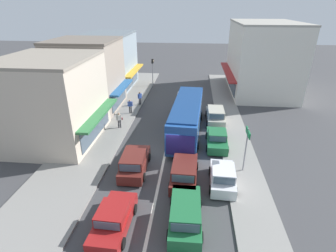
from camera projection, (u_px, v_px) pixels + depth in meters
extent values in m
plane|color=#3F3F42|center=(165.00, 156.00, 21.96)|extent=(140.00, 140.00, 0.00)
cube|color=silver|center=(169.00, 134.00, 25.57)|extent=(0.20, 28.00, 0.01)
cube|color=gray|center=(108.00, 123.00, 27.96)|extent=(5.20, 44.00, 0.14)
cube|color=gray|center=(231.00, 128.00, 26.78)|extent=(2.80, 44.00, 0.12)
cube|color=beige|center=(53.00, 102.00, 23.20)|extent=(7.27, 8.57, 7.39)
cube|color=#2D703D|center=(99.00, 114.00, 23.25)|extent=(1.10, 7.89, 0.20)
cube|color=#425160|center=(96.00, 127.00, 23.84)|extent=(0.06, 6.86, 1.80)
cube|color=gray|center=(44.00, 58.00, 21.58)|extent=(7.43, 8.57, 0.24)
cube|color=gray|center=(88.00, 76.00, 30.54)|extent=(7.03, 7.24, 7.82)
cube|color=#23568E|center=(122.00, 87.00, 30.69)|extent=(1.10, 6.66, 0.20)
cube|color=#425160|center=(119.00, 98.00, 31.28)|extent=(0.06, 5.79, 1.80)
cube|color=#6E6358|center=(83.00, 40.00, 28.84)|extent=(7.19, 7.24, 0.24)
cube|color=#84939E|center=(110.00, 62.00, 38.29)|extent=(6.21, 9.40, 7.70)
cube|color=gold|center=(134.00, 70.00, 38.45)|extent=(1.10, 8.65, 0.20)
cube|color=#425160|center=(132.00, 79.00, 39.04)|extent=(0.06, 7.52, 1.80)
cube|color=slate|center=(107.00, 33.00, 36.61)|extent=(6.37, 9.40, 0.24)
cube|color=silver|center=(262.00, 59.00, 36.54)|extent=(8.02, 13.34, 9.25)
cube|color=maroon|center=(228.00, 72.00, 37.76)|extent=(1.10, 12.27, 0.20)
cube|color=#425160|center=(230.00, 81.00, 38.27)|extent=(0.06, 10.67, 1.80)
cube|color=#A19D92|center=(267.00, 22.00, 34.53)|extent=(8.18, 13.34, 0.24)
cube|color=#1E4C99|center=(187.00, 116.00, 25.18)|extent=(3.12, 10.93, 2.70)
cube|color=#425160|center=(187.00, 112.00, 25.01)|extent=(3.13, 10.50, 0.90)
cube|color=navy|center=(180.00, 145.00, 20.41)|extent=(2.25, 0.19, 1.76)
cube|color=navy|center=(187.00, 103.00, 24.58)|extent=(2.94, 10.06, 0.12)
cylinder|color=black|center=(178.00, 115.00, 28.89)|extent=(0.31, 0.97, 0.96)
cylinder|color=black|center=(201.00, 116.00, 28.54)|extent=(0.31, 0.97, 0.96)
cylinder|color=black|center=(169.00, 142.00, 23.24)|extent=(0.31, 0.97, 0.96)
cylinder|color=black|center=(197.00, 144.00, 22.88)|extent=(0.31, 0.97, 0.96)
cube|color=#561E19|center=(184.00, 173.00, 18.84)|extent=(1.87, 4.54, 0.76)
cube|color=#561E19|center=(184.00, 168.00, 18.22)|extent=(1.70, 2.64, 0.68)
cube|color=#425160|center=(185.00, 158.00, 19.40)|extent=(1.51, 0.10, 0.58)
cube|color=#425160|center=(183.00, 179.00, 17.03)|extent=(1.48, 0.10, 0.54)
cylinder|color=black|center=(174.00, 164.00, 20.24)|extent=(0.20, 0.62, 0.62)
cylinder|color=black|center=(197.00, 166.00, 20.04)|extent=(0.20, 0.62, 0.62)
cylinder|color=black|center=(170.00, 186.00, 17.81)|extent=(0.20, 0.62, 0.62)
cylinder|color=black|center=(196.00, 188.00, 17.61)|extent=(0.20, 0.62, 0.62)
cube|color=#561E19|center=(135.00, 164.00, 19.95)|extent=(1.87, 4.54, 0.76)
cube|color=#561E19|center=(134.00, 158.00, 19.33)|extent=(1.70, 2.64, 0.68)
cube|color=#425160|center=(137.00, 149.00, 20.52)|extent=(1.51, 0.10, 0.58)
cube|color=#425160|center=(130.00, 168.00, 18.14)|extent=(1.48, 0.10, 0.54)
cylinder|color=black|center=(128.00, 156.00, 21.32)|extent=(0.20, 0.62, 0.62)
cylinder|color=black|center=(149.00, 157.00, 21.20)|extent=(0.20, 0.62, 0.62)
cylinder|color=black|center=(120.00, 176.00, 18.88)|extent=(0.20, 0.62, 0.62)
cylinder|color=black|center=(144.00, 177.00, 18.76)|extent=(0.20, 0.62, 0.62)
cube|color=maroon|center=(114.00, 221.00, 14.71)|extent=(1.84, 4.25, 0.72)
cube|color=maroon|center=(112.00, 213.00, 14.34)|extent=(1.61, 1.85, 0.60)
cube|color=#425160|center=(117.00, 202.00, 15.17)|extent=(1.44, 0.10, 0.51)
cube|color=#425160|center=(107.00, 226.00, 13.52)|extent=(1.41, 0.10, 0.48)
cylinder|color=black|center=(107.00, 207.00, 16.03)|extent=(0.20, 0.63, 0.62)
cylinder|color=black|center=(135.00, 209.00, 15.83)|extent=(0.20, 0.63, 0.62)
cylinder|color=black|center=(91.00, 240.00, 13.77)|extent=(0.20, 0.63, 0.62)
cylinder|color=black|center=(123.00, 243.00, 13.56)|extent=(0.20, 0.63, 0.62)
cube|color=#1E6638|center=(185.00, 215.00, 15.11)|extent=(1.84, 4.53, 0.76)
cube|color=#1E6638|center=(186.00, 210.00, 14.49)|extent=(1.68, 2.63, 0.68)
cube|color=#425160|center=(186.00, 194.00, 15.68)|extent=(1.51, 0.09, 0.58)
cube|color=#425160|center=(185.00, 228.00, 13.30)|extent=(1.48, 0.09, 0.54)
cylinder|color=black|center=(172.00, 201.00, 16.48)|extent=(0.19, 0.62, 0.62)
cylinder|color=black|center=(200.00, 203.00, 16.35)|extent=(0.19, 0.62, 0.62)
cylinder|color=black|center=(168.00, 235.00, 14.05)|extent=(0.19, 0.62, 0.62)
cylinder|color=black|center=(201.00, 237.00, 13.91)|extent=(0.19, 0.62, 0.62)
cube|color=silver|center=(222.00, 178.00, 18.29)|extent=(1.77, 3.76, 0.76)
cube|color=silver|center=(223.00, 172.00, 17.72)|extent=(1.59, 1.95, 0.64)
cube|color=#425160|center=(223.00, 165.00, 18.59)|extent=(1.40, 0.11, 0.54)
cube|color=#425160|center=(224.00, 181.00, 16.85)|extent=(1.37, 0.11, 0.51)
cylinder|color=black|center=(210.00, 171.00, 19.47)|extent=(0.20, 0.63, 0.62)
cylinder|color=black|center=(233.00, 172.00, 19.27)|extent=(0.20, 0.63, 0.62)
cylinder|color=black|center=(210.00, 190.00, 17.48)|extent=(0.20, 0.63, 0.62)
cylinder|color=black|center=(235.00, 192.00, 17.28)|extent=(0.20, 0.63, 0.62)
cube|color=#1E6638|center=(217.00, 140.00, 23.39)|extent=(1.80, 4.23, 0.72)
cube|color=#1E6638|center=(217.00, 134.00, 23.02)|extent=(1.60, 1.83, 0.60)
cube|color=#425160|center=(217.00, 130.00, 23.85)|extent=(1.44, 0.09, 0.51)
cube|color=#425160|center=(218.00, 139.00, 22.19)|extent=(1.40, 0.09, 0.48)
cylinder|color=black|center=(207.00, 135.00, 24.70)|extent=(0.19, 0.62, 0.62)
cylinder|color=black|center=(225.00, 136.00, 24.51)|extent=(0.19, 0.62, 0.62)
cylinder|color=black|center=(207.00, 149.00, 22.43)|extent=(0.19, 0.62, 0.62)
cylinder|color=black|center=(227.00, 150.00, 22.24)|extent=(0.19, 0.62, 0.62)
cube|color=#B7B29E|center=(215.00, 117.00, 28.22)|extent=(1.79, 4.51, 0.76)
cube|color=#B7B29E|center=(216.00, 112.00, 27.60)|extent=(1.66, 2.61, 0.68)
cube|color=#425160|center=(215.00, 107.00, 28.79)|extent=(1.51, 0.07, 0.58)
cube|color=#425160|center=(217.00, 117.00, 26.41)|extent=(1.48, 0.07, 0.54)
cylinder|color=black|center=(206.00, 114.00, 29.60)|extent=(0.18, 0.62, 0.62)
cylinder|color=black|center=(222.00, 114.00, 29.45)|extent=(0.18, 0.62, 0.62)
cylinder|color=black|center=(207.00, 123.00, 27.17)|extent=(0.18, 0.62, 0.62)
cylinder|color=black|center=(224.00, 124.00, 27.02)|extent=(0.18, 0.62, 0.62)
cylinder|color=gray|center=(153.00, 73.00, 39.69)|extent=(0.12, 0.12, 4.20)
cube|color=black|center=(152.00, 61.00, 38.95)|extent=(0.24, 0.24, 0.68)
sphere|color=black|center=(153.00, 60.00, 38.84)|extent=(0.13, 0.13, 0.13)
sphere|color=orange|center=(153.00, 61.00, 38.93)|extent=(0.13, 0.13, 0.13)
sphere|color=black|center=(153.00, 63.00, 39.03)|extent=(0.13, 0.13, 0.13)
cylinder|color=gray|center=(245.00, 151.00, 19.19)|extent=(0.10, 0.10, 3.60)
cube|color=#19753D|center=(248.00, 133.00, 18.54)|extent=(0.08, 1.40, 0.44)
cube|color=white|center=(249.00, 133.00, 18.53)|extent=(0.01, 1.10, 0.10)
cylinder|color=#333338|center=(119.00, 124.00, 26.46)|extent=(0.14, 0.14, 0.84)
cylinder|color=#333338|center=(120.00, 124.00, 26.53)|extent=(0.14, 0.14, 0.84)
cube|color=beige|center=(119.00, 117.00, 26.20)|extent=(0.42, 0.37, 0.56)
sphere|color=tan|center=(119.00, 114.00, 26.03)|extent=(0.22, 0.22, 0.22)
cylinder|color=beige|center=(117.00, 118.00, 26.11)|extent=(0.09, 0.09, 0.54)
cylinder|color=beige|center=(121.00, 117.00, 26.29)|extent=(0.09, 0.09, 0.54)
cube|color=maroon|center=(122.00, 119.00, 26.41)|extent=(0.21, 0.26, 0.22)
cylinder|color=#333338|center=(139.00, 101.00, 32.56)|extent=(0.14, 0.14, 0.84)
cylinder|color=#333338|center=(141.00, 101.00, 32.66)|extent=(0.14, 0.14, 0.84)
cube|color=#3351A8|center=(140.00, 96.00, 32.32)|extent=(0.41, 0.41, 0.56)
sphere|color=brown|center=(140.00, 93.00, 32.15)|extent=(0.22, 0.22, 0.22)
cylinder|color=#3351A8|center=(138.00, 96.00, 32.18)|extent=(0.09, 0.09, 0.54)
cylinder|color=#3351A8|center=(141.00, 96.00, 32.45)|extent=(0.09, 0.09, 0.54)
cylinder|color=#333338|center=(131.00, 110.00, 30.07)|extent=(0.14, 0.14, 0.84)
cylinder|color=#333338|center=(130.00, 110.00, 30.04)|extent=(0.14, 0.14, 0.84)
cube|color=#3351A8|center=(130.00, 104.00, 29.76)|extent=(0.41, 0.31, 0.56)
sphere|color=tan|center=(130.00, 101.00, 29.59)|extent=(0.22, 0.22, 0.22)
cylinder|color=#3351A8|center=(132.00, 104.00, 29.80)|extent=(0.09, 0.09, 0.54)
cylinder|color=#3351A8|center=(128.00, 104.00, 29.72)|extent=(0.09, 0.09, 0.54)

